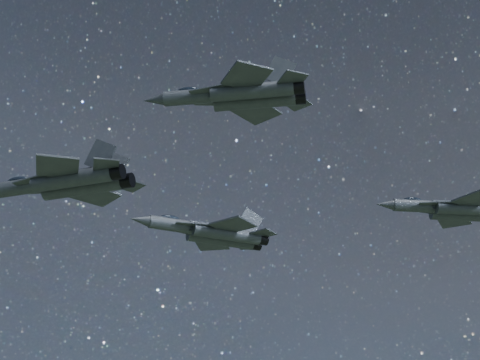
{
  "coord_description": "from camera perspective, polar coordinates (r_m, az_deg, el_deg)",
  "views": [
    {
      "loc": [
        -6.07,
        -75.69,
        107.41
      ],
      "look_at": [
        -3.14,
        0.11,
        142.98
      ],
      "focal_mm": 55.0,
      "sensor_mm": 36.0,
      "label": 1
    }
  ],
  "objects": [
    {
      "name": "jet_lead",
      "position": [
        81.8,
        -13.39,
        -0.19
      ],
      "size": [
        19.77,
        13.14,
        5.03
      ],
      "rotation": [
        0.0,
        0.0,
        -0.36
      ],
      "color": "#343B41"
    },
    {
      "name": "jet_left",
      "position": [
        93.24,
        -2.13,
        -4.11
      ],
      "size": [
        18.57,
        12.34,
        4.72
      ],
      "rotation": [
        0.0,
        0.0,
        0.36
      ],
      "color": "#343B41"
    },
    {
      "name": "jet_slot",
      "position": [
        93.88,
        16.34,
        -2.2
      ],
      "size": [
        17.22,
        12.14,
        4.36
      ],
      "rotation": [
        0.0,
        0.0,
        0.07
      ],
      "color": "#343B41"
    },
    {
      "name": "jet_right",
      "position": [
        72.06,
        -0.01,
        6.62
      ],
      "size": [
        16.99,
        11.7,
        4.26
      ],
      "rotation": [
        0.0,
        0.0,
        -0.19
      ],
      "color": "#343B41"
    }
  ]
}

